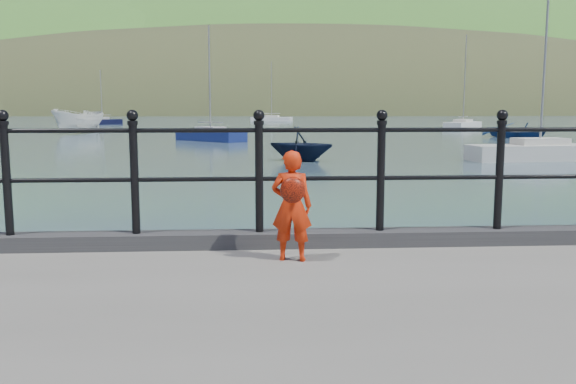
{
  "coord_description": "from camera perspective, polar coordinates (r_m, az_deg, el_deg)",
  "views": [
    {
      "loc": [
        0.51,
        -6.05,
        2.37
      ],
      "look_at": [
        0.88,
        -0.2,
        1.55
      ],
      "focal_mm": 38.0,
      "sensor_mm": 36.0,
      "label": 1
    }
  ],
  "objects": [
    {
      "name": "kerb",
      "position": [
        6.06,
        -8.37,
        -4.46
      ],
      "size": [
        60.0,
        0.3,
        0.15
      ],
      "primitive_type": "cube",
      "color": "#28282B",
      "rests_on": "quay"
    },
    {
      "name": "child",
      "position": [
        5.42,
        0.34,
        -1.21
      ],
      "size": [
        0.4,
        0.33,
        0.99
      ],
      "rotation": [
        0.0,
        0.0,
        2.96
      ],
      "color": "red",
      "rests_on": "quay"
    },
    {
      "name": "launch_white",
      "position": [
        57.51,
        -18.99,
        6.27
      ],
      "size": [
        4.78,
        5.97,
        2.19
      ],
      "primitive_type": "imported",
      "rotation": [
        0.0,
        0.0,
        -0.55
      ],
      "color": "white",
      "rests_on": "ground"
    },
    {
      "name": "ground",
      "position": [
        6.52,
        -8.06,
        -13.44
      ],
      "size": [
        600.0,
        600.0,
        0.0
      ],
      "primitive_type": "plane",
      "color": "#2D4251",
      "rests_on": "ground"
    },
    {
      "name": "sailboat_left",
      "position": [
        86.97,
        -16.98,
        6.28
      ],
      "size": [
        5.44,
        3.14,
        7.52
      ],
      "rotation": [
        0.0,
        0.0,
        0.32
      ],
      "color": "black",
      "rests_on": "ground"
    },
    {
      "name": "far_shore",
      "position": [
        249.61,
        5.13,
        2.2
      ],
      "size": [
        830.0,
        200.0,
        156.0
      ],
      "color": "#333A21",
      "rests_on": "ground"
    },
    {
      "name": "sailboat_port",
      "position": [
        43.27,
        -7.26,
        5.21
      ],
      "size": [
        5.2,
        5.17,
        8.13
      ],
      "rotation": [
        0.0,
        0.0,
        -0.78
      ],
      "color": "navy",
      "rests_on": "ground"
    },
    {
      "name": "sailboat_near",
      "position": [
        29.45,
        22.47,
        3.41
      ],
      "size": [
        6.54,
        2.43,
        8.77
      ],
      "rotation": [
        0.0,
        0.0,
        0.1
      ],
      "color": "beige",
      "rests_on": "ground"
    },
    {
      "name": "sailboat_deep",
      "position": [
        102.18,
        -1.55,
        6.83
      ],
      "size": [
        7.05,
        3.77,
        9.91
      ],
      "rotation": [
        0.0,
        0.0,
        -0.27
      ],
      "color": "white",
      "rests_on": "ground"
    },
    {
      "name": "launch_navy",
      "position": [
        26.74,
        1.2,
        4.52
      ],
      "size": [
        3.71,
        3.53,
        1.53
      ],
      "primitive_type": "imported",
      "rotation": [
        0.0,
        0.0,
        1.11
      ],
      "color": "black",
      "rests_on": "ground"
    },
    {
      "name": "sailboat_far",
      "position": [
        71.64,
        16.05,
        6.04
      ],
      "size": [
        6.14,
        7.14,
        10.48
      ],
      "rotation": [
        0.0,
        0.0,
        0.92
      ],
      "color": "white",
      "rests_on": "ground"
    },
    {
      "name": "railing",
      "position": [
        5.95,
        -8.51,
        2.61
      ],
      "size": [
        18.11,
        0.11,
        1.2
      ],
      "color": "black",
      "rests_on": "kerb"
    },
    {
      "name": "launch_blue",
      "position": [
        50.51,
        20.84,
        5.43
      ],
      "size": [
        5.56,
        6.64,
        1.18
      ],
      "primitive_type": "imported",
      "rotation": [
        0.0,
        0.0,
        0.3
      ],
      "color": "navy",
      "rests_on": "ground"
    }
  ]
}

